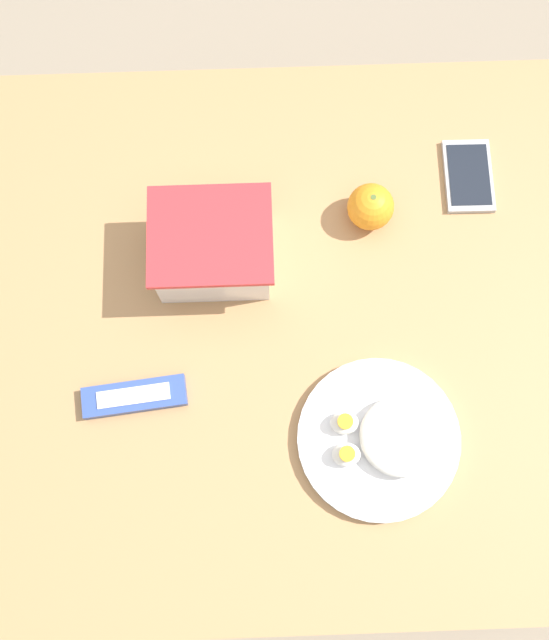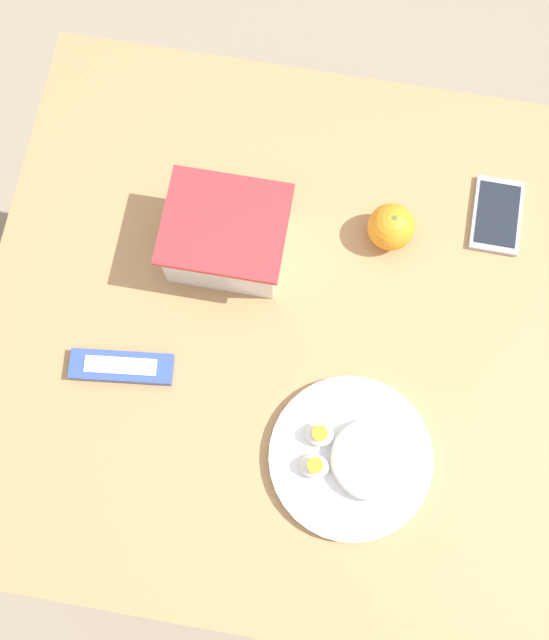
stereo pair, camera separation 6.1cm
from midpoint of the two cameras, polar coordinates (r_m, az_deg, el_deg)
name	(u,v)px [view 1 (the left image)]	position (r m, az deg, el deg)	size (l,w,h in m)	color
ground_plane	(296,397)	(1.91, 0.71, -5.96)	(10.00, 10.00, 0.00)	gray
table	(306,336)	(1.27, 1.05, -1.37)	(1.03, 0.92, 0.74)	#AD7F51
food_container	(213,248)	(1.18, -6.20, 5.31)	(0.19, 0.16, 0.11)	white
orange_fruit	(371,207)	(1.21, 5.90, 8.44)	(0.08, 0.08, 0.08)	orange
rice_plate	(384,438)	(1.14, 6.81, -9.08)	(0.25, 0.25, 0.06)	white
candy_bar	(135,397)	(1.17, -12.09, -5.88)	(0.16, 0.06, 0.02)	#334C9E
cell_phone	(468,176)	(1.30, 13.24, 10.51)	(0.08, 0.13, 0.01)	#ADADB2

